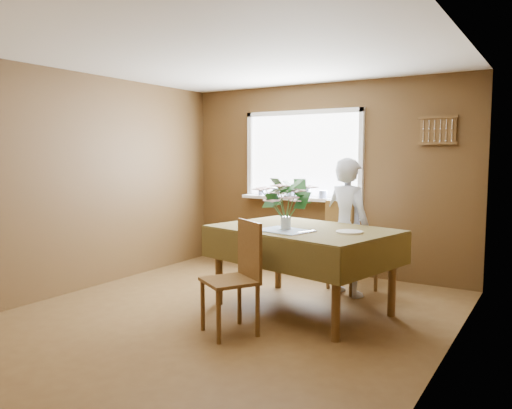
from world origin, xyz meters
The scene contains 14 objects.
floor centered at (0.00, 0.00, 0.00)m, with size 4.50×4.50×0.00m, color brown.
ceiling centered at (0.00, 0.00, 2.50)m, with size 4.50×4.50×0.00m, color white.
wall_back centered at (0.00, 2.25, 1.25)m, with size 4.00×4.00×0.00m, color brown.
wall_left centered at (-2.00, 0.00, 1.25)m, with size 4.50×4.50×0.00m, color brown.
wall_right centered at (2.00, 0.00, 1.25)m, with size 4.50×4.50×0.00m, color brown.
window_assembly centered at (-0.30, 2.20, 1.35)m, with size 1.72×0.20×1.22m.
spoon_rack centered at (1.45, 2.22, 1.85)m, with size 0.44×0.05×0.33m.
dining_table centered at (0.53, 0.58, 0.74)m, with size 1.95×1.54×0.85m.
chair_far centered at (0.65, 1.48, 0.56)m, with size 0.60×0.60×1.05m.
chair_near centered at (0.33, -0.28, 0.54)m, with size 0.58×0.58×0.99m.
seated_woman centered at (0.70, 1.36, 0.77)m, with size 0.56×0.37×1.54m, color white.
flower_bouquet centered at (0.44, 0.39, 1.13)m, with size 0.51×0.51×0.44m.
side_plate centered at (1.04, 0.53, 0.85)m, with size 0.25×0.25×0.01m, color white.
table_knife centered at (0.69, 0.34, 0.85)m, with size 0.02×0.20×0.00m, color silver.
Camera 1 is at (2.72, -3.85, 1.57)m, focal length 35.00 mm.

